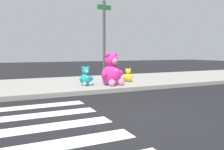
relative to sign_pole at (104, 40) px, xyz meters
The scene contains 8 objects.
ground_plane 4.87m from the sign_pole, 102.81° to the right, with size 60.00×60.00×0.00m, color black.
sidewalk 2.19m from the sign_pole, 141.29° to the left, with size 28.00×4.40×0.15m, color #9E9B93.
crosswalk_stripes 5.94m from the sign_pole, 125.44° to the right, with size 3.20×4.95×0.00m.
sign_pole is the anchor object (origin of this frame).
plush_pink_large 1.35m from the sign_pole, 83.97° to the right, with size 0.93×0.85×1.22m.
plush_teal 1.68m from the sign_pole, 161.84° to the right, with size 0.55×0.48×0.71m.
plush_brown 1.68m from the sign_pole, 35.22° to the left, with size 0.40×0.36×0.52m.
plush_yellow 1.84m from the sign_pole, ahead, with size 0.42×0.39×0.56m.
Camera 1 is at (-2.56, -4.00, 1.37)m, focal length 37.05 mm.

